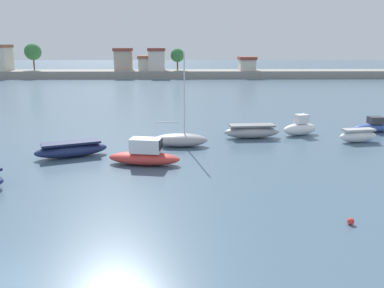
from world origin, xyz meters
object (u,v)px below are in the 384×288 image
moored_boat_5 (180,140)px  moored_boat_7 (300,128)px  moored_boat_8 (358,136)px  moored_boat_9 (376,126)px  moored_boat_3 (71,150)px  moored_boat_4 (145,155)px  moored_boat_6 (252,131)px  mooring_buoy_0 (351,221)px

moored_boat_5 → moored_boat_7: 11.17m
moored_boat_8 → moored_boat_9: bearing=40.3°
moored_boat_3 → moored_boat_8: 22.52m
moored_boat_7 → moored_boat_9: bearing=-11.5°
moored_boat_3 → moored_boat_4: bearing=-42.6°
moored_boat_6 → mooring_buoy_0: 16.99m
moored_boat_5 → moored_boat_7: size_ratio=2.02×
moored_boat_4 → moored_boat_9: size_ratio=1.23×
moored_boat_3 → moored_boat_5: moored_boat_5 is taller
moored_boat_3 → moored_boat_7: (18.16, 6.67, 0.14)m
moored_boat_6 → moored_boat_9: bearing=6.5°
mooring_buoy_0 → moored_boat_5: bearing=118.7°
moored_boat_6 → moored_boat_9: moored_boat_9 is taller
moored_boat_8 → mooring_buoy_0: moored_boat_8 is taller
moored_boat_3 → moored_boat_6: 14.86m
moored_boat_3 → moored_boat_7: bearing=-2.3°
moored_boat_5 → moored_boat_9: (17.82, 5.11, -0.05)m
moored_boat_6 → moored_boat_8: (8.42, -1.66, -0.03)m
mooring_buoy_0 → moored_boat_4: bearing=137.2°
moored_boat_5 → moored_boat_7: bearing=21.5°
mooring_buoy_0 → moored_boat_9: bearing=62.3°
moored_boat_3 → moored_boat_7: 19.35m
moored_boat_4 → moored_boat_3: bearing=169.2°
moored_boat_3 → moored_boat_5: (7.66, 2.84, 0.02)m
moored_boat_9 → mooring_buoy_0: size_ratio=13.41×
moored_boat_4 → mooring_buoy_0: (10.01, -9.28, -0.49)m
moored_boat_3 → moored_boat_5: 8.17m
moored_boat_6 → moored_boat_3: bearing=-162.2°
moored_boat_5 → moored_boat_9: bearing=17.4°
moored_boat_4 → moored_boat_9: bearing=35.5°
moored_boat_3 → moored_boat_8: bearing=-12.3°
moored_boat_6 → moored_boat_8: 8.58m
moored_boat_7 → moored_boat_8: size_ratio=1.05×
moored_boat_4 → moored_boat_9: moored_boat_4 is taller
moored_boat_6 → moored_boat_7: bearing=8.5°
moored_boat_3 → moored_boat_4: moored_boat_4 is taller
moored_boat_3 → moored_boat_6: size_ratio=1.07×
moored_boat_9 → moored_boat_6: bearing=-173.3°
moored_boat_5 → moored_boat_8: size_ratio=2.13×
moored_boat_4 → moored_boat_6: bearing=51.6°
moored_boat_6 → moored_boat_8: size_ratio=1.44×
moored_boat_3 → mooring_buoy_0: moored_boat_3 is taller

